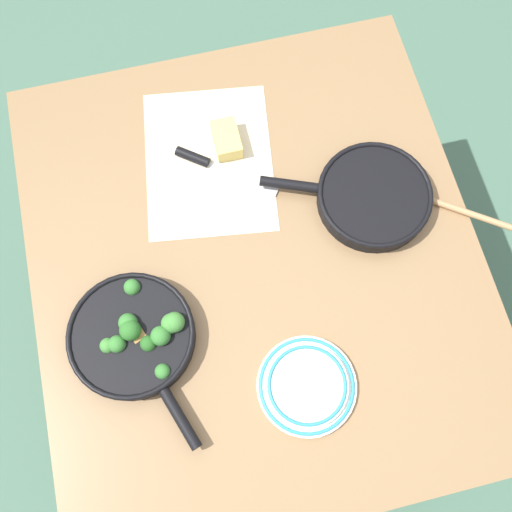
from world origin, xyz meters
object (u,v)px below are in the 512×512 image
grater_knife (212,165)px  skillet_eggs (372,197)px  skillet_broccoli (135,336)px  dinner_plate_stack (307,386)px  wooden_spoon (433,202)px  cheese_block (228,139)px

grater_knife → skillet_eggs: bearing=10.1°
skillet_broccoli → dinner_plate_stack: size_ratio=1.87×
grater_knife → dinner_plate_stack: dinner_plate_stack is taller
skillet_eggs → wooden_spoon: size_ratio=1.22×
dinner_plate_stack → wooden_spoon: bearing=-49.5°
wooden_spoon → cheese_block: cheese_block is taller
grater_knife → cheese_block: (0.05, -0.05, 0.01)m
skillet_eggs → grater_knife: size_ratio=1.70×
wooden_spoon → dinner_plate_stack: dinner_plate_stack is taller
dinner_plate_stack → cheese_block: bearing=3.1°
wooden_spoon → cheese_block: (0.27, 0.43, 0.01)m
grater_knife → dinner_plate_stack: bearing=-44.2°
cheese_block → skillet_broccoli: bearing=144.5°
skillet_broccoli → wooden_spoon: (0.16, -0.73, -0.02)m
skillet_eggs → wooden_spoon: skillet_eggs is taller
skillet_broccoli → skillet_eggs: 0.62m
skillet_broccoli → skillet_eggs: bearing=88.7°
skillet_broccoli → dinner_plate_stack: skillet_broccoli is taller
skillet_broccoli → wooden_spoon: 0.75m
wooden_spoon → skillet_broccoli: bearing=46.6°
wooden_spoon → grater_knife: 0.53m
skillet_eggs → grater_knife: skillet_eggs is taller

